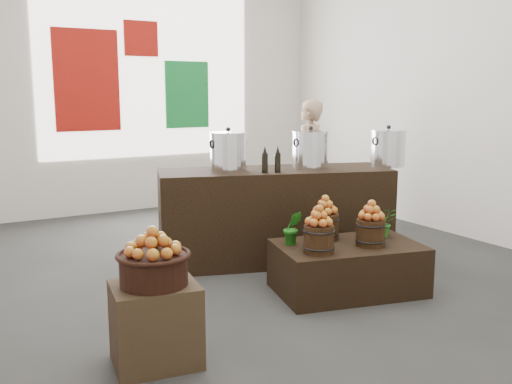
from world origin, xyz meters
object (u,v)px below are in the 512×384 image
wicker_basket (154,270)px  stock_pot_center (310,151)px  crate (156,324)px  display_table (348,268)px  stock_pot_left (228,153)px  counter (275,215)px  shopper (308,161)px  stock_pot_right (388,149)px

wicker_basket → stock_pot_center: 2.73m
crate → display_table: (1.94, 0.45, -0.05)m
display_table → stock_pot_center: stock_pot_center is taller
display_table → wicker_basket: bearing=-153.7°
wicker_basket → stock_pot_left: (1.43, 1.73, 0.51)m
counter → stock_pot_center: size_ratio=6.47×
display_table → shopper: (1.31, 2.49, 0.61)m
display_table → stock_pot_center: (0.30, 1.01, 0.93)m
counter → display_table: bearing=-69.1°
stock_pot_left → counter: bearing=-18.1°
counter → stock_pot_right: bearing=0.0°
stock_pot_left → crate: bearing=-129.5°
stock_pot_center → shopper: 1.82m
crate → stock_pot_right: 3.40m
crate → stock_pot_right: stock_pot_right is taller
crate → stock_pot_center: stock_pot_center is taller
display_table → stock_pot_center: bearing=86.6°
counter → stock_pot_right: size_ratio=6.47×
display_table → stock_pot_left: bearing=125.1°
stock_pot_center → stock_pot_right: same height
shopper → stock_pot_right: bearing=55.1°
stock_pot_right → wicker_basket: bearing=-158.6°
display_table → shopper: bearing=75.4°
shopper → stock_pot_left: bearing=5.0°
display_table → shopper: size_ratio=0.76×
wicker_basket → stock_pot_center: size_ratio=1.18×
crate → wicker_basket: 0.37m
crate → stock_pot_left: (1.43, 1.73, 0.88)m
counter → stock_pot_center: bearing=0.0°
crate → display_table: crate is taller
display_table → stock_pot_left: 1.66m
counter → shopper: size_ratio=1.43×
crate → counter: (1.89, 1.58, 0.21)m
stock_pot_left → shopper: shopper is taller
counter → stock_pot_left: 0.82m
stock_pot_center → stock_pot_right: (0.82, -0.27, 0.00)m
crate → wicker_basket: wicker_basket is taller
crate → shopper: shopper is taller
wicker_basket → stock_pot_center: (2.24, 1.47, 0.51)m
crate → stock_pot_right: bearing=21.4°
wicker_basket → shopper: 4.39m
counter → stock_pot_left: bearing=180.0°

